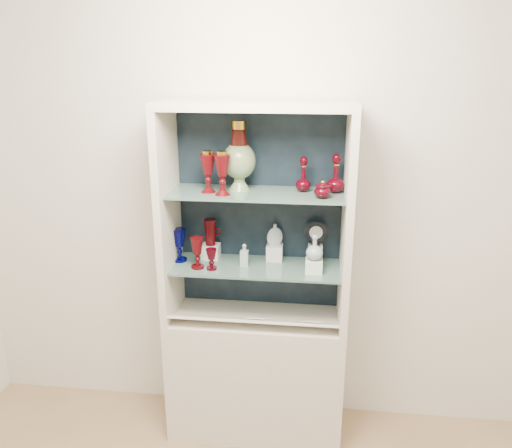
# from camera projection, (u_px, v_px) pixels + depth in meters

# --- Properties ---
(wall_back) EXTENTS (3.50, 0.02, 2.80)m
(wall_back) POSITION_uv_depth(u_px,v_px,m) (261.00, 196.00, 2.84)
(wall_back) COLOR silver
(wall_back) RESTS_ON ground
(cabinet_base) EXTENTS (1.00, 0.40, 0.75)m
(cabinet_base) POSITION_uv_depth(u_px,v_px,m) (256.00, 373.00, 2.95)
(cabinet_base) COLOR beige
(cabinet_base) RESTS_ON ground
(cabinet_back_panel) EXTENTS (0.98, 0.02, 1.15)m
(cabinet_back_panel) POSITION_uv_depth(u_px,v_px,m) (260.00, 210.00, 2.84)
(cabinet_back_panel) COLOR black
(cabinet_back_panel) RESTS_ON cabinet_base
(cabinet_side_left) EXTENTS (0.04, 0.40, 1.15)m
(cabinet_side_left) POSITION_uv_depth(u_px,v_px,m) (168.00, 216.00, 2.71)
(cabinet_side_left) COLOR beige
(cabinet_side_left) RESTS_ON cabinet_base
(cabinet_side_right) EXTENTS (0.04, 0.40, 1.15)m
(cabinet_side_right) POSITION_uv_depth(u_px,v_px,m) (347.00, 223.00, 2.60)
(cabinet_side_right) COLOR beige
(cabinet_side_right) RESTS_ON cabinet_base
(cabinet_top_cap) EXTENTS (1.00, 0.40, 0.04)m
(cabinet_top_cap) POSITION_uv_depth(u_px,v_px,m) (256.00, 105.00, 2.48)
(cabinet_top_cap) COLOR beige
(cabinet_top_cap) RESTS_ON cabinet_side_left
(shelf_lower) EXTENTS (0.92, 0.34, 0.01)m
(shelf_lower) POSITION_uv_depth(u_px,v_px,m) (256.00, 267.00, 2.76)
(shelf_lower) COLOR slate
(shelf_lower) RESTS_ON cabinet_side_left
(shelf_upper) EXTENTS (0.92, 0.34, 0.01)m
(shelf_upper) POSITION_uv_depth(u_px,v_px,m) (256.00, 193.00, 2.63)
(shelf_upper) COLOR slate
(shelf_upper) RESTS_ON cabinet_side_left
(label_ledge) EXTENTS (0.92, 0.17, 0.09)m
(label_ledge) POSITION_uv_depth(u_px,v_px,m) (254.00, 321.00, 2.72)
(label_ledge) COLOR beige
(label_ledge) RESTS_ON cabinet_base
(label_card_0) EXTENTS (0.10, 0.06, 0.03)m
(label_card_0) POSITION_uv_depth(u_px,v_px,m) (313.00, 322.00, 2.68)
(label_card_0) COLOR white
(label_card_0) RESTS_ON label_ledge
(label_card_1) EXTENTS (0.10, 0.06, 0.03)m
(label_card_1) POSITION_uv_depth(u_px,v_px,m) (256.00, 318.00, 2.72)
(label_card_1) COLOR white
(label_card_1) RESTS_ON label_ledge
(pedestal_lamp_left) EXTENTS (0.09, 0.09, 0.22)m
(pedestal_lamp_left) POSITION_uv_depth(u_px,v_px,m) (208.00, 172.00, 2.60)
(pedestal_lamp_left) COLOR #4F080C
(pedestal_lamp_left) RESTS_ON shelf_upper
(pedestal_lamp_right) EXTENTS (0.11, 0.11, 0.23)m
(pedestal_lamp_right) POSITION_uv_depth(u_px,v_px,m) (222.00, 173.00, 2.55)
(pedestal_lamp_right) COLOR #4F080C
(pedestal_lamp_right) RESTS_ON shelf_upper
(enamel_urn) EXTENTS (0.20, 0.20, 0.37)m
(enamel_urn) POSITION_uv_depth(u_px,v_px,m) (239.00, 156.00, 2.63)
(enamel_urn) COLOR #0E431C
(enamel_urn) RESTS_ON shelf_upper
(ruby_decanter_a) EXTENTS (0.09, 0.09, 0.21)m
(ruby_decanter_a) POSITION_uv_depth(u_px,v_px,m) (303.00, 172.00, 2.62)
(ruby_decanter_a) COLOR #42020C
(ruby_decanter_a) RESTS_ON shelf_upper
(ruby_decanter_b) EXTENTS (0.11, 0.11, 0.22)m
(ruby_decanter_b) POSITION_uv_depth(u_px,v_px,m) (336.00, 172.00, 2.59)
(ruby_decanter_b) COLOR #42020C
(ruby_decanter_b) RESTS_ON shelf_upper
(lidded_bowl) EXTENTS (0.10, 0.10, 0.10)m
(lidded_bowl) POSITION_uv_depth(u_px,v_px,m) (322.00, 189.00, 2.50)
(lidded_bowl) COLOR #42020C
(lidded_bowl) RESTS_ON shelf_upper
(cobalt_goblet) EXTENTS (0.10, 0.10, 0.19)m
(cobalt_goblet) POSITION_uv_depth(u_px,v_px,m) (179.00, 245.00, 2.81)
(cobalt_goblet) COLOR #00013E
(cobalt_goblet) RESTS_ON shelf_lower
(ruby_goblet_tall) EXTENTS (0.08, 0.08, 0.18)m
(ruby_goblet_tall) POSITION_uv_depth(u_px,v_px,m) (197.00, 253.00, 2.71)
(ruby_goblet_tall) COLOR #4F080C
(ruby_goblet_tall) RESTS_ON shelf_lower
(ruby_goblet_small) EXTENTS (0.08, 0.08, 0.12)m
(ruby_goblet_small) POSITION_uv_depth(u_px,v_px,m) (211.00, 259.00, 2.70)
(ruby_goblet_small) COLOR #42020C
(ruby_goblet_small) RESTS_ON shelf_lower
(riser_ruby_pitcher) EXTENTS (0.10, 0.10, 0.08)m
(riser_ruby_pitcher) POSITION_uv_depth(u_px,v_px,m) (211.00, 251.00, 2.86)
(riser_ruby_pitcher) COLOR silver
(riser_ruby_pitcher) RESTS_ON shelf_lower
(ruby_pitcher) EXTENTS (0.12, 0.08, 0.15)m
(ruby_pitcher) POSITION_uv_depth(u_px,v_px,m) (210.00, 232.00, 2.83)
(ruby_pitcher) COLOR #4F080C
(ruby_pitcher) RESTS_ON riser_ruby_pitcher
(clear_square_bottle) EXTENTS (0.05, 0.05, 0.13)m
(clear_square_bottle) POSITION_uv_depth(u_px,v_px,m) (244.00, 255.00, 2.74)
(clear_square_bottle) COLOR #91A3A8
(clear_square_bottle) RESTS_ON shelf_lower
(riser_flat_flask) EXTENTS (0.09, 0.09, 0.09)m
(riser_flat_flask) POSITION_uv_depth(u_px,v_px,m) (275.00, 252.00, 2.83)
(riser_flat_flask) COLOR silver
(riser_flat_flask) RESTS_ON shelf_lower
(flat_flask) EXTENTS (0.10, 0.07, 0.13)m
(flat_flask) POSITION_uv_depth(u_px,v_px,m) (275.00, 234.00, 2.80)
(flat_flask) COLOR silver
(flat_flask) RESTS_ON riser_flat_flask
(riser_clear_round_decanter) EXTENTS (0.09, 0.09, 0.07)m
(riser_clear_round_decanter) POSITION_uv_depth(u_px,v_px,m) (314.00, 266.00, 2.67)
(riser_clear_round_decanter) COLOR silver
(riser_clear_round_decanter) RESTS_ON shelf_lower
(clear_round_decanter) EXTENTS (0.11, 0.11, 0.14)m
(clear_round_decanter) POSITION_uv_depth(u_px,v_px,m) (315.00, 248.00, 2.64)
(clear_round_decanter) COLOR #91A3A8
(clear_round_decanter) RESTS_ON riser_clear_round_decanter
(riser_cameo_medallion) EXTENTS (0.08, 0.08, 0.10)m
(riser_cameo_medallion) POSITION_uv_depth(u_px,v_px,m) (315.00, 254.00, 2.80)
(riser_cameo_medallion) COLOR silver
(riser_cameo_medallion) RESTS_ON shelf_lower
(cameo_medallion) EXTENTS (0.13, 0.06, 0.14)m
(cameo_medallion) POSITION_uv_depth(u_px,v_px,m) (316.00, 233.00, 2.76)
(cameo_medallion) COLOR black
(cameo_medallion) RESTS_ON riser_cameo_medallion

